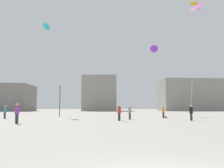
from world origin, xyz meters
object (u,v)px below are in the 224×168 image
object	(u,v)px
person_in_orange	(163,111)
building_left_hall	(2,98)
person_in_red	(119,112)
kite_magenta_delta	(197,8)
person_in_purple	(17,112)
kite_amber_diamond	(194,4)
building_centre_hall	(101,94)
building_right_hall	(194,95)
lamppost_east	(60,94)
person_in_grey	(130,112)
handbag_beside_flyer	(166,117)
person_in_black	(191,112)
person_in_teal	(5,111)
kite_cyan_diamond	(46,27)
kite_violet_diamond	(154,49)

from	to	relation	value
person_in_orange	building_left_hall	size ratio (longest dim) A/B	0.08
person_in_red	kite_magenta_delta	distance (m)	13.85
person_in_purple	kite_amber_diamond	xyz separation A→B (m)	(19.36, 5.48, 13.42)
person_in_red	building_left_hall	world-z (taller)	building_left_hall
person_in_orange	building_centre_hall	xyz separation A→B (m)	(-8.22, 57.50, 5.55)
person_in_red	kite_magenta_delta	bearing A→B (deg)	-94.23
person_in_red	building_right_hall	distance (m)	69.55
kite_amber_diamond	lamppost_east	distance (m)	23.40
person_in_grey	kite_amber_diamond	size ratio (longest dim) A/B	0.12
kite_amber_diamond	handbag_beside_flyer	distance (m)	15.02
building_left_hall	building_centre_hall	xyz separation A→B (m)	(36.00, 3.09, 1.68)
person_in_grey	person_in_black	xyz separation A→B (m)	(6.46, -2.63, 0.05)
person_in_orange	person_in_grey	xyz separation A→B (m)	(-4.95, -2.96, 0.00)
person_in_purple	lamppost_east	distance (m)	15.68
person_in_purple	kite_amber_diamond	distance (m)	24.18
kite_magenta_delta	kite_amber_diamond	distance (m)	5.08
person_in_teal	kite_magenta_delta	world-z (taller)	kite_magenta_delta
person_in_grey	person_in_purple	world-z (taller)	person_in_purple
person_in_orange	person_in_teal	distance (m)	20.96
building_centre_hall	lamppost_east	size ratio (longest dim) A/B	3.37
person_in_purple	kite_amber_diamond	bearing A→B (deg)	-131.51
person_in_orange	building_centre_hall	size ratio (longest dim) A/B	0.09
person_in_grey	kite_cyan_diamond	world-z (taller)	kite_cyan_diamond
kite_violet_diamond	kite_amber_diamond	distance (m)	12.44
person_in_red	person_in_grey	bearing A→B (deg)	-20.72
person_in_purple	person_in_red	distance (m)	10.36
person_in_purple	kite_magenta_delta	world-z (taller)	kite_magenta_delta
person_in_grey	person_in_teal	size ratio (longest dim) A/B	0.97
person_in_orange	lamppost_east	xyz separation A→B (m)	(-14.96, 6.50, 2.69)
person_in_orange	building_centre_hall	bearing A→B (deg)	85.05
lamppost_east	kite_cyan_diamond	bearing A→B (deg)	157.71
person_in_red	person_in_teal	bearing A→B (deg)	81.02
kite_cyan_diamond	building_centre_hall	distance (m)	51.50
handbag_beside_flyer	building_right_hall	bearing A→B (deg)	63.48
person_in_orange	kite_magenta_delta	size ratio (longest dim) A/B	0.15
kite_cyan_diamond	building_right_hall	size ratio (longest dim) A/B	0.56
person_in_teal	person_in_red	size ratio (longest dim) A/B	0.94
person_in_teal	person_in_grey	bearing A→B (deg)	-56.45
person_in_orange	kite_magenta_delta	xyz separation A→B (m)	(1.67, -7.61, 11.08)
person_in_teal	kite_amber_diamond	xyz separation A→B (m)	(24.20, -3.71, 13.50)
kite_magenta_delta	building_centre_hall	distance (m)	66.09
person_in_orange	kite_amber_diamond	distance (m)	14.33
person_in_purple	kite_violet_diamond	distance (m)	26.70
building_right_hall	handbag_beside_flyer	world-z (taller)	building_right_hall
kite_amber_diamond	lamppost_east	xyz separation A→B (m)	(-18.20, 9.94, -10.84)
person_in_orange	building_left_hall	xyz separation A→B (m)	(-44.22, 54.41, 3.87)
kite_violet_diamond	person_in_grey	bearing A→B (deg)	-117.53
building_left_hall	lamppost_east	world-z (taller)	building_left_hall
person_in_teal	kite_violet_diamond	bearing A→B (deg)	-24.52
kite_cyan_diamond	handbag_beside_flyer	world-z (taller)	kite_cyan_diamond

